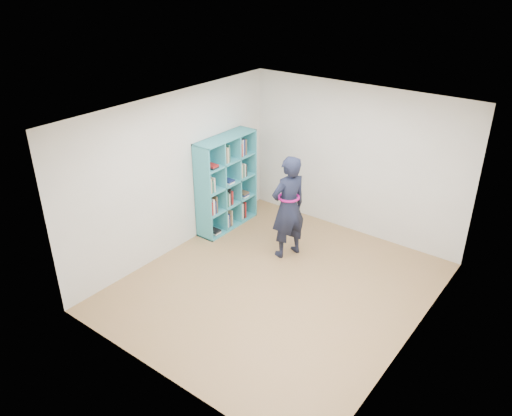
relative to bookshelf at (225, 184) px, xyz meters
The scene contains 9 objects.
floor 2.25m from the bookshelf, 28.90° to the right, with size 4.50×4.50×0.00m, color #9B7746.
ceiling 2.75m from the bookshelf, 28.90° to the right, with size 4.50×4.50×0.00m, color white.
wall_left 1.13m from the bookshelf, 99.30° to the right, with size 0.02×4.50×2.60m, color beige.
wall_right 3.99m from the bookshelf, 14.80° to the right, with size 0.02×4.50×2.60m, color beige.
wall_back 2.26m from the bookshelf, 34.00° to the left, with size 4.00×0.02×2.60m, color beige.
wall_front 3.77m from the bookshelf, 60.66° to the right, with size 4.00×0.02×2.60m, color beige.
bookshelf is the anchor object (origin of this frame).
person 1.45m from the bookshelf, ahead, with size 0.60×0.73×1.71m.
smartphone 1.35m from the bookshelf, ahead, with size 0.03×0.09×0.12m.
Camera 1 is at (3.44, -5.05, 4.36)m, focal length 35.00 mm.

